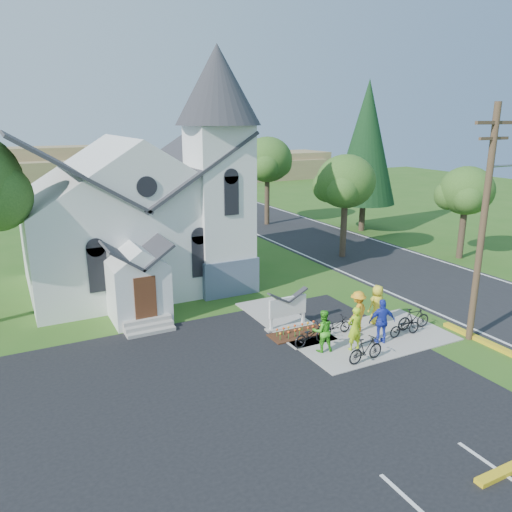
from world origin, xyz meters
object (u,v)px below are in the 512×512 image
cyclist_2 (382,321)px  bike_3 (414,318)px  cyclist_3 (358,312)px  bike_4 (405,326)px  utility_pole (485,218)px  cyclist_0 (355,328)px  bike_0 (311,335)px  bike_2 (336,326)px  church_sign (288,307)px  bike_1 (366,350)px  cyclist_1 (323,331)px  cyclist_4 (377,304)px

cyclist_2 → bike_3: (2.29, 0.44, -0.47)m
cyclist_3 → bike_4: bearing=117.0°
utility_pole → bike_3: utility_pole is taller
cyclist_0 → bike_0: bearing=-39.3°
bike_2 → bike_4: (2.64, -1.49, 0.02)m
church_sign → cyclist_3: size_ratio=1.15×
bike_1 → bike_4: size_ratio=1.05×
bike_3 → cyclist_0: bearing=101.6°
bike_0 → cyclist_2: 3.09m
utility_pole → cyclist_0: (-5.30, 1.42, -4.41)m
church_sign → cyclist_0: cyclist_0 is taller
cyclist_2 → bike_3: bearing=-150.3°
bike_4 → church_sign: bearing=52.5°
bike_1 → bike_0: bearing=21.8°
cyclist_0 → cyclist_1: size_ratio=1.05×
church_sign → bike_3: size_ratio=1.29×
cyclist_0 → cyclist_2: bearing=-179.0°
bike_0 → cyclist_3: cyclist_3 is taller
bike_1 → church_sign: bearing=9.0°
bike_1 → bike_3: 4.26m
bike_0 → bike_4: 4.35m
bike_3 → bike_2: bearing=77.2°
cyclist_1 → bike_1: (0.99, -1.57, -0.38)m
church_sign → utility_pole: size_ratio=0.22×
cyclist_2 → bike_4: 1.52m
cyclist_3 → cyclist_4: 1.49m
bike_0 → bike_4: (4.21, -1.12, -0.03)m
church_sign → bike_3: church_sign is taller
cyclist_3 → bike_2: bearing=-34.5°
bike_1 → cyclist_4: (2.95, 2.83, 0.42)m
utility_pole → cyclist_0: size_ratio=5.32×
bike_3 → cyclist_3: bearing=74.3°
cyclist_0 → bike_0: size_ratio=1.07×
bike_1 → cyclist_2: bearing=-62.0°
cyclist_2 → cyclist_0: bearing=17.9°
bike_1 → bike_4: 3.32m
bike_2 → cyclist_3: cyclist_3 is taller
cyclist_1 → bike_4: 4.15m
bike_0 → bike_2: size_ratio=1.12×
utility_pole → cyclist_1: utility_pole is taller
bike_2 → cyclist_0: bearing=170.9°
church_sign → bike_0: (-0.09, -2.10, -0.52)m
cyclist_3 → bike_4: (1.61, -1.30, -0.53)m
bike_4 → bike_2: bearing=61.1°
church_sign → cyclist_2: cyclist_2 is taller
utility_pole → church_sign: bearing=144.4°
cyclist_1 → cyclist_4: (3.94, 1.26, 0.03)m
bike_1 → bike_2: bike_1 is taller
cyclist_4 → bike_3: bearing=123.7°
bike_3 → bike_4: bearing=117.2°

